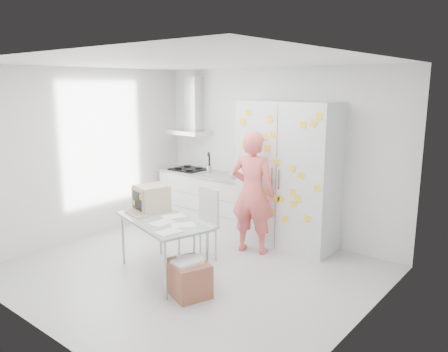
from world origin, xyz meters
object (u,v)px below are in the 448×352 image
Objects in this scene: desk at (155,208)px; cardboard_box at (188,278)px; person at (252,193)px; chair at (202,220)px.

cardboard_box is at bearing -3.06° from desk.
desk is at bearing 161.08° from cardboard_box.
person reaches higher than chair.
person is at bearing 78.10° from desk.
chair is at bearing 79.82° from desk.
desk is 1.14m from cardboard_box.
desk is 2.46× the size of cardboard_box.
chair is 1.65× the size of cardboard_box.
cardboard_box is at bearing 81.87° from person.
desk reaches higher than chair.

